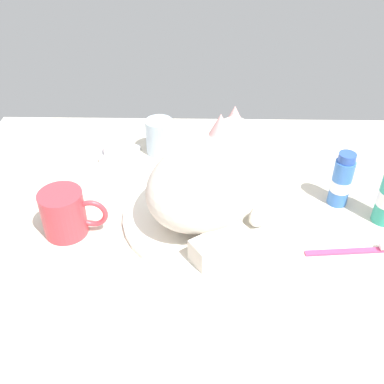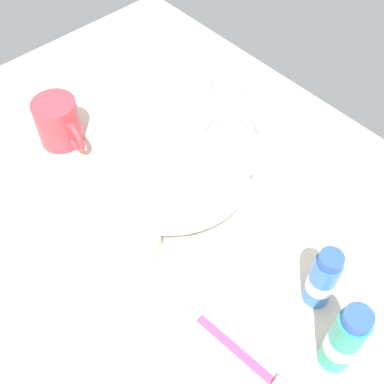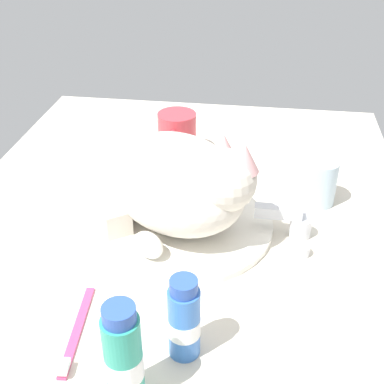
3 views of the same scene
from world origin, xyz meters
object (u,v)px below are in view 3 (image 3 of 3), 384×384
at_px(faucet, 294,224).
at_px(rinse_cup, 319,182).
at_px(toothpaste_bottle, 184,320).
at_px(mouthwash_bottle, 124,358).
at_px(coffee_mug, 177,134).
at_px(soap_bar, 306,166).
at_px(cat, 181,183).
at_px(toothbrush, 75,334).

distance_m(faucet, rinse_cup, 0.12).
bearing_deg(toothpaste_bottle, mouthwash_bottle, -35.34).
height_order(faucet, mouthwash_bottle, mouthwash_bottle).
distance_m(coffee_mug, soap_bar, 0.28).
distance_m(cat, toothpaste_bottle, 0.27).
distance_m(rinse_cup, toothpaste_bottle, 0.42).
bearing_deg(cat, toothbrush, -20.96).
xyz_separation_m(cat, rinse_cup, (-0.12, 0.23, -0.05)).
distance_m(coffee_mug, toothpaste_bottle, 0.54).
bearing_deg(toothpaste_bottle, toothbrush, -91.32).
height_order(coffee_mug, rinse_cup, coffee_mug).
bearing_deg(toothpaste_bottle, rinse_cup, 153.78).
xyz_separation_m(rinse_cup, toothbrush, (0.38, -0.33, -0.04)).
height_order(cat, mouthwash_bottle, cat).
bearing_deg(rinse_cup, toothbrush, -41.46).
bearing_deg(toothbrush, mouthwash_bottle, 48.88).
relative_size(soap_bar, mouthwash_bottle, 0.47).
xyz_separation_m(cat, mouthwash_bottle, (0.34, -0.01, -0.02)).
bearing_deg(mouthwash_bottle, toothbrush, -131.12).
bearing_deg(mouthwash_bottle, coffee_mug, -175.71).
bearing_deg(toothbrush, soap_bar, 146.14).
bearing_deg(toothbrush, toothpaste_bottle, 88.68).
xyz_separation_m(faucet, toothbrush, (0.27, -0.29, -0.02)).
xyz_separation_m(cat, toothbrush, (0.26, -0.10, -0.09)).
xyz_separation_m(faucet, toothpaste_bottle, (0.27, -0.14, 0.03)).
distance_m(faucet, soap_bar, 0.21).
bearing_deg(coffee_mug, mouthwash_bottle, 4.29).
xyz_separation_m(coffee_mug, toothpaste_bottle, (0.53, 0.10, 0.01)).
height_order(rinse_cup, toothbrush, rinse_cup).
bearing_deg(coffee_mug, rinse_cup, 61.79).
relative_size(faucet, mouthwash_bottle, 0.92).
height_order(faucet, rinse_cup, rinse_cup).
bearing_deg(mouthwash_bottle, cat, 178.69).
bearing_deg(toothbrush, faucet, 132.87).
relative_size(coffee_mug, toothbrush, 0.78).
relative_size(faucet, toothbrush, 0.82).
distance_m(cat, mouthwash_bottle, 0.34).
bearing_deg(faucet, coffee_mug, -137.50).
distance_m(cat, coffee_mug, 0.28).
distance_m(faucet, toothpaste_bottle, 0.31).
distance_m(faucet, coffee_mug, 0.36).
xyz_separation_m(toothpaste_bottle, toothbrush, (-0.00, -0.15, -0.05)).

